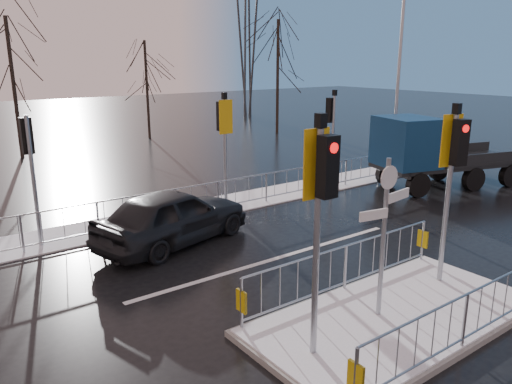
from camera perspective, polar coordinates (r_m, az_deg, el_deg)
ground at (r=10.38m, az=15.70°, el=-13.93°), size 120.00×120.00×0.00m
snow_verge at (r=16.55m, az=-8.36°, el=-2.37°), size 30.00×2.00×0.04m
lane_markings at (r=10.21m, az=17.21°, el=-14.55°), size 8.00×11.38×0.01m
traffic_island at (r=10.20m, az=15.76°, el=-12.00°), size 6.00×3.04×4.15m
far_kerb_fixtures at (r=15.99m, az=-6.70°, el=0.79°), size 18.00×0.65×3.83m
car_far_lane at (r=13.76m, az=-9.45°, el=-2.74°), size 4.87×2.91×1.55m
flatbed_truck at (r=20.24m, az=18.71°, el=4.49°), size 6.44×3.77×2.81m
tree_far_a at (r=27.90m, az=-26.25°, el=13.35°), size 3.75×3.75×7.08m
tree_far_b at (r=32.29m, az=-12.46°, el=13.39°), size 3.25×3.25×6.14m
tree_far_c at (r=33.96m, az=2.51°, el=15.41°), size 4.00×4.00×7.55m
street_lamp_right at (r=22.70m, az=16.13°, el=13.12°), size 1.25×0.18×8.00m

